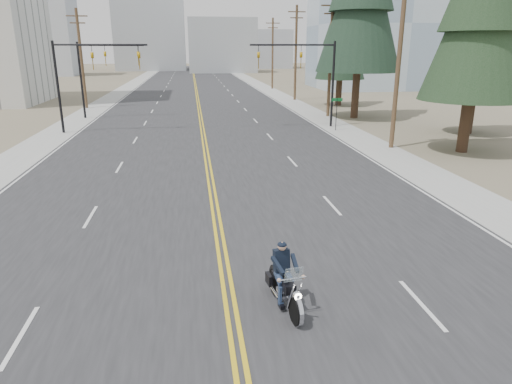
{
  "coord_description": "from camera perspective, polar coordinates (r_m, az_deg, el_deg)",
  "views": [
    {
      "loc": [
        -0.79,
        -5.85,
        6.49
      ],
      "look_at": [
        1.34,
        9.41,
        1.6
      ],
      "focal_mm": 32.0,
      "sensor_mm": 36.0,
      "label": 1
    }
  ],
  "objects": [
    {
      "name": "utility_pole_left",
      "position": [
        55.12,
        -21.0,
        15.44
      ],
      "size": [
        2.2,
        0.3,
        10.5
      ],
      "color": "brown",
      "rests_on": "ground"
    },
    {
      "name": "utility_pole_c",
      "position": [
        45.83,
        9.29,
        16.44
      ],
      "size": [
        2.2,
        0.3,
        11.0
      ],
      "color": "brown",
      "rests_on": "ground"
    },
    {
      "name": "sidewalk_left",
      "position": [
        76.88,
        -16.29,
        12.08
      ],
      "size": [
        3.0,
        200.0,
        0.01
      ],
      "primitive_type": "cube",
      "color": "#A5A5A0",
      "rests_on": "ground"
    },
    {
      "name": "haze_bldg_f",
      "position": [
        144.5,
        -29.1,
        16.1
      ],
      "size": [
        12.0,
        12.0,
        16.0
      ],
      "primitive_type": "cube",
      "color": "#ADB2B7",
      "rests_on": "ground"
    },
    {
      "name": "street_sign",
      "position": [
        37.97,
        10.05,
        10.25
      ],
      "size": [
        0.9,
        0.06,
        2.62
      ],
      "color": "black",
      "rests_on": "ground"
    },
    {
      "name": "utility_pole_d",
      "position": [
        60.34,
        5.0,
        17.06
      ],
      "size": [
        2.2,
        0.3,
        11.5
      ],
      "color": "brown",
      "rests_on": "ground"
    },
    {
      "name": "conifer_far",
      "position": [
        55.19,
        10.73,
        19.62
      ],
      "size": [
        5.67,
        5.67,
        15.17
      ],
      "rotation": [
        0.0,
        0.0,
        -0.0
      ],
      "color": "#382619",
      "rests_on": "ground"
    },
    {
      "name": "sidewalk_right",
      "position": [
        77.12,
        1.29,
        12.77
      ],
      "size": [
        3.0,
        200.0,
        0.01
      ],
      "primitive_type": "cube",
      "color": "#A5A5A0",
      "rests_on": "ground"
    },
    {
      "name": "traffic_mast_left",
      "position": [
        38.76,
        -20.8,
        14.21
      ],
      "size": [
        7.1,
        0.26,
        7.0
      ],
      "color": "black",
      "rests_on": "ground"
    },
    {
      "name": "glass_building",
      "position": [
        82.71,
        16.37,
        19.37
      ],
      "size": [
        24.0,
        16.0,
        20.0
      ],
      "primitive_type": "cube",
      "color": "#9EB5CC",
      "rests_on": "ground"
    },
    {
      "name": "motorcyclist",
      "position": [
        11.9,
        3.69,
        -10.63
      ],
      "size": [
        1.26,
        2.33,
        1.73
      ],
      "primitive_type": null,
      "rotation": [
        0.0,
        0.0,
        3.29
      ],
      "color": "black",
      "rests_on": "ground"
    },
    {
      "name": "traffic_mast_right",
      "position": [
        39.12,
        6.75,
        15.21
      ],
      "size": [
        7.1,
        0.26,
        7.0
      ],
      "color": "black",
      "rests_on": "ground"
    },
    {
      "name": "haze_bldg_b",
      "position": [
        131.15,
        -4.31,
        17.78
      ],
      "size": [
        18.0,
        14.0,
        14.0
      ],
      "primitive_type": "cube",
      "color": "#ADB2B7",
      "rests_on": "ground"
    },
    {
      "name": "haze_bldg_e",
      "position": [
        157.97,
        1.52,
        17.42
      ],
      "size": [
        14.0,
        14.0,
        12.0
      ],
      "primitive_type": "cube",
      "color": "#B7BCC6",
      "rests_on": "ground"
    },
    {
      "name": "haze_bldg_a",
      "position": [
        125.69,
        -25.05,
        18.11
      ],
      "size": [
        14.0,
        12.0,
        22.0
      ],
      "primitive_type": "cube",
      "color": "#B7BCC6",
      "rests_on": "ground"
    },
    {
      "name": "haze_bldg_c",
      "position": [
        122.85,
        12.08,
        18.41
      ],
      "size": [
        16.0,
        12.0,
        18.0
      ],
      "primitive_type": "cube",
      "color": "#B7BCC6",
      "rests_on": "ground"
    },
    {
      "name": "utility_pole_e",
      "position": [
        77.01,
        2.08,
        17.03
      ],
      "size": [
        2.2,
        0.3,
        11.0
      ],
      "color": "brown",
      "rests_on": "ground"
    },
    {
      "name": "road",
      "position": [
        76.14,
        -7.5,
        12.57
      ],
      "size": [
        20.0,
        200.0,
        0.01
      ],
      "primitive_type": "cube",
      "color": "#303033",
      "rests_on": "ground"
    },
    {
      "name": "haze_bldg_d",
      "position": [
        146.43,
        -13.11,
        19.72
      ],
      "size": [
        20.0,
        15.0,
        26.0
      ],
      "primitive_type": "cube",
      "color": "#ADB2B7",
      "rests_on": "ground"
    },
    {
      "name": "utility_pole_b",
      "position": [
        31.77,
        17.47,
        15.92
      ],
      "size": [
        2.2,
        0.3,
        11.5
      ],
      "color": "brown",
      "rests_on": "ground"
    },
    {
      "name": "traffic_mast_far",
      "position": [
        46.67,
        -19.11,
        14.69
      ],
      "size": [
        6.1,
        0.26,
        7.0
      ],
      "color": "black",
      "rests_on": "ground"
    },
    {
      "name": "conifer_mid",
      "position": [
        39.6,
        26.42,
        18.32
      ],
      "size": [
        5.34,
        5.34,
        14.24
      ],
      "rotation": [
        0.0,
        0.0,
        0.33
      ],
      "color": "#382619",
      "rests_on": "ground"
    }
  ]
}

